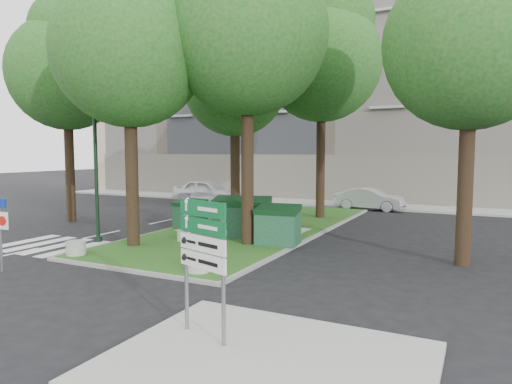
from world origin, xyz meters
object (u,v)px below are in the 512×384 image
Objects in this scene: dumpster_a at (190,214)px; bollard_right at (198,264)px; dumpster_c at (250,218)px; car_silver at (370,199)px; tree_median_near_left at (132,36)px; bollard_mid at (184,236)px; dumpster_d at (278,225)px; tree_median_near_right at (250,18)px; directional_sign at (204,247)px; car_white at (207,191)px; bollard_left at (76,248)px; litter_bin at (287,220)px; dumpster_b at (231,213)px; tree_street_right at (475,26)px; street_lamp at (95,148)px; tree_median_mid at (237,74)px; tree_street_left at (68,62)px; traffic_sign_pole at (0,222)px; tree_median_far at (324,50)px.

dumpster_a is 7.25m from bollard_right.
dumpster_c is 11.43m from car_silver.
tree_median_near_left is 7.23m from bollard_mid.
dumpster_c reaches higher than dumpster_d.
directional_sign is (3.04, -7.71, -6.25)m from tree_median_near_right.
directional_sign is (2.56, -3.65, 1.40)m from bollard_right.
car_white reaches higher than car_silver.
litter_bin reaches higher than bollard_left.
dumpster_b is 2.73× the size of bollard_left.
dumpster_a is 2.79m from bollard_mid.
dumpster_a is at bearing 144.13° from directional_sign.
tree_median_near_right reaches higher than tree_street_right.
bollard_left is 1.00× the size of bollard_right.
dumpster_d is (4.74, -1.42, 0.08)m from dumpster_a.
bollard_left is 4.18m from street_lamp.
bollard_right is at bearing -67.90° from tree_median_mid.
tree_street_left is 17.41m from directional_sign.
dumpster_b is 6.90m from bollard_left.
street_lamp is (-6.06, 2.31, 3.20)m from bollard_right.
dumpster_d reaches higher than dumpster_a.
dumpster_a is at bearing 156.80° from car_silver.
tree_street_right is at bearing 13.39° from tree_median_near_left.
directional_sign reaches higher than car_silver.
car_white is at bearing 80.81° from tree_street_left.
dumpster_b is 0.85× the size of dumpster_c.
tree_median_near_left is 10.80m from tree_street_right.
traffic_sign_pole is at bearing -158.25° from bollard_right.
tree_median_near_right is at bearing 176.54° from car_silver.
dumpster_a is 4.95m from dumpster_d.
tree_median_near_left is at bearing -94.40° from tree_median_mid.
tree_median_near_right is 8.67m from bollard_right.
traffic_sign_pole is at bearing -119.02° from dumpster_b.
tree_median_near_left is at bearing -26.57° from tree_street_left.
car_white is at bearing 140.63° from directional_sign.
street_lamp reaches higher than dumpster_a.
bollard_mid is at bearing -171.12° from dumpster_d.
tree_street_right is (17.50, -1.00, -0.67)m from tree_street_left.
dumpster_c is at bearing 55.74° from bollard_left.
tree_median_near_right reaches higher than dumpster_b.
bollard_left is (-4.39, -11.56, -7.98)m from tree_median_far.
dumpster_d is at bearing -84.32° from tree_median_far.
dumpster_a reaches higher than bollard_mid.
tree_median_near_left reaches higher than dumpster_a.
dumpster_c is 8.45m from traffic_sign_pole.
tree_street_right is 11.62m from bollard_mid.
tree_median_mid is at bearing 98.93° from dumpster_b.
tree_street_left is at bearing -166.90° from dumpster_a.
tree_median_near_left is 7.83m from tree_street_left.
tree_median_far is 1.08× the size of tree_street_left.
tree_median_near_left is 8.22m from dumpster_d.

